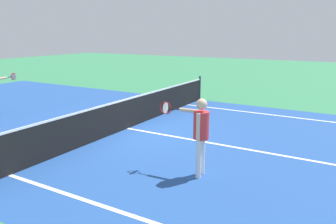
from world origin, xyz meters
name	(u,v)px	position (x,y,z in m)	size (l,w,h in m)	color
ground_plane	(127,128)	(0.00, 0.00, 0.00)	(60.00, 60.00, 0.00)	#337F51
court_surface_inbounds	(127,128)	(0.00, 0.00, 0.00)	(10.62, 24.40, 0.00)	#234C93
line_center_service	(223,145)	(0.00, -3.20, 0.00)	(0.10, 6.40, 0.01)	white
net	(127,113)	(0.00, 0.00, 0.49)	(10.75, 0.09, 1.07)	#33383D
player_near	(200,128)	(-2.09, -3.46, 1.03)	(0.45, 1.22, 1.66)	white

